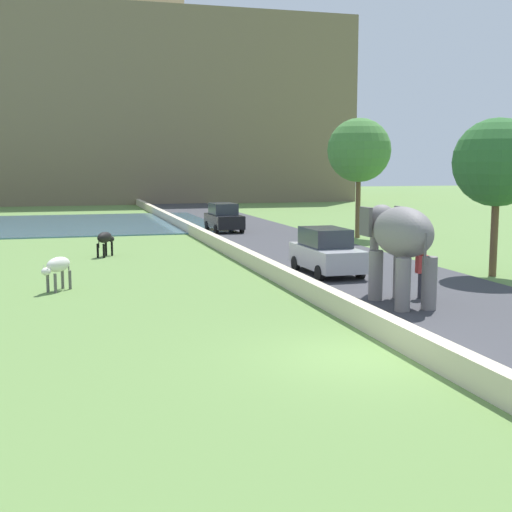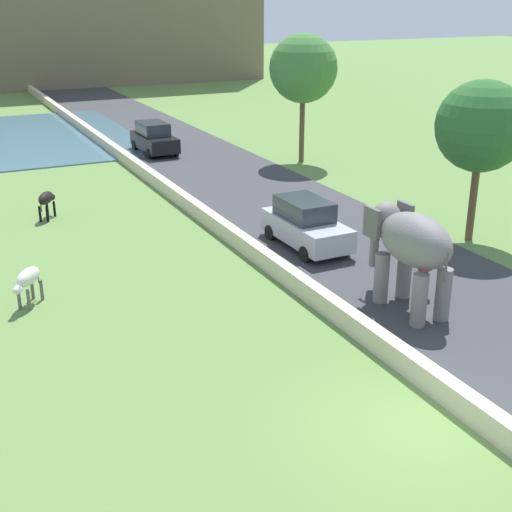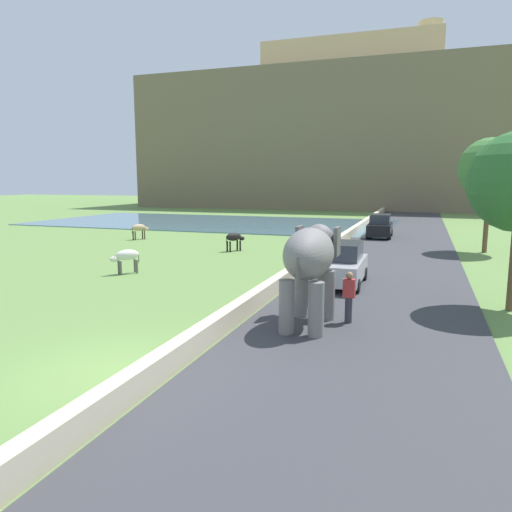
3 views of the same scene
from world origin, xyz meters
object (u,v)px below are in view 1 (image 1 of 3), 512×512
Objects in this scene: person_beside_elephant at (422,272)px; cow_white at (57,266)px; elephant at (399,238)px; cow_black at (105,239)px; car_silver at (326,252)px; car_black at (224,218)px.

person_beside_elephant is 1.25× the size of cow_white.
cow_white is at bearing 157.30° from person_beside_elephant.
cow_black is (-7.88, 13.59, -1.20)m from elephant.
cow_white is (-9.92, -0.80, -0.06)m from car_silver.
car_silver is 3.09× the size of cow_white.
elephant is 23.64m from car_black.
person_beside_elephant is 11.93m from cow_white.
person_beside_elephant is at bearing -87.31° from car_black.
person_beside_elephant is 0.41× the size of car_silver.
elephant is 0.86× the size of car_silver.
cow_black is at bearing 120.11° from elephant.
person_beside_elephant is 0.40× the size of car_black.
elephant is at bearing -90.00° from car_black.
car_black is 12.75m from cow_black.
cow_white is at bearing -103.56° from cow_black.
person_beside_elephant is at bearing -22.70° from cow_white.
person_beside_elephant is (1.09, 0.52, -1.16)m from elephant.
elephant is at bearing -90.01° from car_silver.
car_black is at bearing 92.69° from person_beside_elephant.
elephant is 11.23m from cow_white.
car_black is 3.10× the size of cow_white.
cow_white and cow_black have the same top height.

